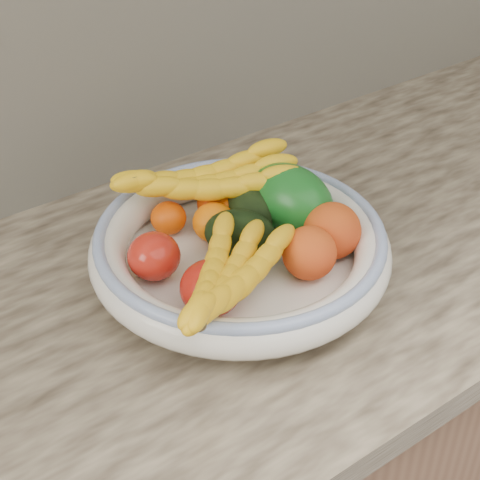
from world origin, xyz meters
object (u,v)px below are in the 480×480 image
at_px(banana_bunch_front, 227,283).
at_px(fruit_bowl, 240,247).
at_px(banana_bunch_back, 207,185).
at_px(green_mango, 290,200).

bearing_deg(banana_bunch_front, fruit_bowl, 11.99).
relative_size(banana_bunch_back, banana_bunch_front, 1.08).
xyz_separation_m(green_mango, banana_bunch_front, (-0.17, -0.10, 0.01)).
xyz_separation_m(fruit_bowl, green_mango, (0.10, 0.02, 0.03)).
relative_size(fruit_bowl, banana_bunch_back, 1.44).
bearing_deg(banana_bunch_front, green_mango, -4.48).
relative_size(fruit_bowl, green_mango, 2.91).
height_order(green_mango, banana_bunch_front, green_mango).
xyz_separation_m(green_mango, banana_bunch_back, (-0.08, 0.08, 0.01)).
height_order(fruit_bowl, banana_bunch_back, banana_bunch_back).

